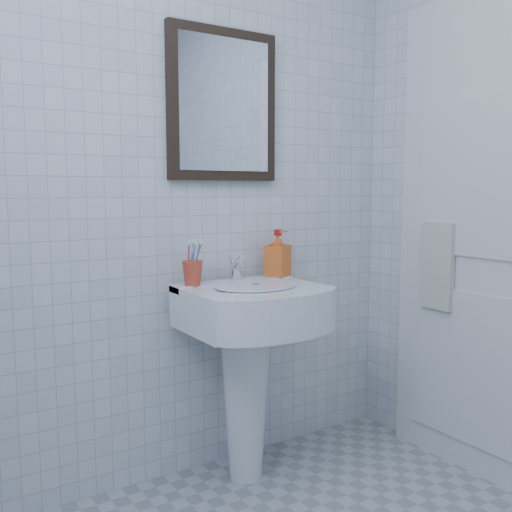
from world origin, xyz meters
TOP-DOWN VIEW (x-y plane):
  - wall_back at (0.00, 1.20)m, footprint 2.20×0.02m
  - washbasin at (0.23, 0.99)m, footprint 0.54×0.40m
  - faucet at (0.23, 1.08)m, footprint 0.05×0.10m
  - toothbrush_cup at (0.03, 1.09)m, footprint 0.08×0.08m
  - soap_dispenser at (0.46, 1.11)m, footprint 0.12×0.12m
  - wall_mirror at (0.23, 1.18)m, footprint 0.50×0.04m
  - bathroom_door at (1.08, 0.55)m, footprint 0.04×0.80m
  - towel_ring at (1.06, 0.72)m, footprint 0.01×0.18m
  - hand_towel at (1.04, 0.72)m, footprint 0.03×0.16m

SIDE VIEW (x-z plane):
  - washbasin at x=0.23m, z-range 0.14..0.97m
  - hand_towel at x=1.04m, z-range 0.68..1.06m
  - faucet at x=0.23m, z-range 0.81..0.93m
  - toothbrush_cup at x=0.03m, z-range 0.82..0.92m
  - soap_dispenser at x=0.46m, z-range 0.82..1.03m
  - bathroom_door at x=1.08m, z-range 0.00..2.00m
  - towel_ring at x=1.06m, z-range 0.96..1.14m
  - wall_back at x=0.00m, z-range 0.00..2.50m
  - wall_mirror at x=0.23m, z-range 1.24..1.86m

